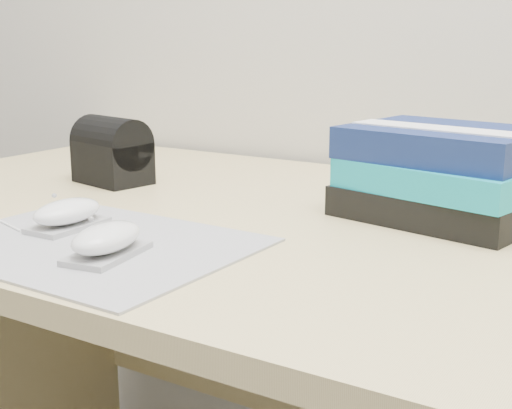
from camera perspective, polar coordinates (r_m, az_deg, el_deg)
The scene contains 6 objects.
desk at distance 1.10m, azimuth 7.10°, elevation -12.71°, with size 1.60×0.80×0.73m.
mousepad at distance 0.88m, azimuth -13.05°, elevation -3.08°, with size 0.37×0.29×0.00m, color gray.
mouse_rear at distance 0.95m, azimuth -14.86°, elevation -0.74°, with size 0.06×0.10×0.04m.
mouse_front at distance 0.81m, azimuth -11.87°, elevation -2.83°, with size 0.07×0.11×0.04m.
book_stack at distance 1.01m, azimuth 14.87°, elevation 2.41°, with size 0.29×0.25×0.13m.
pouch at distance 1.23m, azimuth -11.44°, elevation 4.20°, with size 0.14×0.11×0.11m.
Camera 1 is at (0.40, 0.75, 0.98)m, focal length 50.00 mm.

